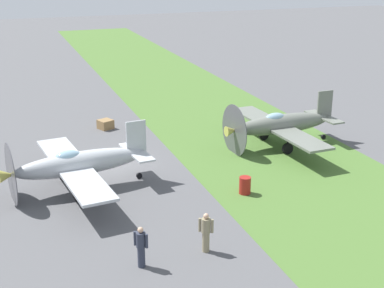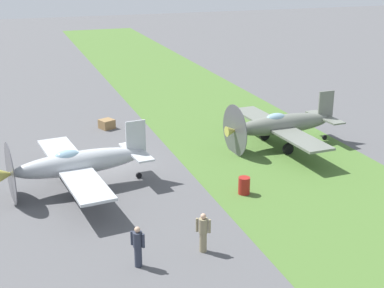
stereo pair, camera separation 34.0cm
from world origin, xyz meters
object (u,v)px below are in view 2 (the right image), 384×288
(ground_crew_chief, at_px, (203,232))
(ground_crew_mechanic, at_px, (138,246))
(airplane_lead, at_px, (77,163))
(fuel_drum, at_px, (244,186))
(supply_crate, at_px, (107,124))
(airplane_wingman, at_px, (281,125))

(ground_crew_chief, xyz_separation_m, ground_crew_mechanic, (-0.23, 2.80, 0.00))
(airplane_lead, bearing_deg, ground_crew_chief, -160.51)
(fuel_drum, height_order, supply_crate, fuel_drum)
(ground_crew_mechanic, bearing_deg, supply_crate, -52.44)
(airplane_lead, relative_size, airplane_wingman, 1.00)
(supply_crate, bearing_deg, fuel_drum, -161.07)
(fuel_drum, relative_size, supply_crate, 1.00)
(airplane_lead, height_order, airplane_wingman, airplane_wingman)
(airplane_lead, height_order, fuel_drum, airplane_lead)
(ground_crew_chief, distance_m, fuel_drum, 6.16)
(airplane_lead, distance_m, ground_crew_chief, 9.00)
(airplane_lead, relative_size, ground_crew_mechanic, 5.63)
(ground_crew_chief, bearing_deg, airplane_lead, -31.96)
(airplane_wingman, height_order, supply_crate, airplane_wingman)
(ground_crew_chief, bearing_deg, ground_crew_mechanic, 36.60)
(airplane_wingman, bearing_deg, fuel_drum, 135.36)
(airplane_wingman, bearing_deg, ground_crew_chief, 135.90)
(ground_crew_mechanic, bearing_deg, ground_crew_chief, -130.74)
(ground_crew_mechanic, relative_size, fuel_drum, 1.92)
(ground_crew_mechanic, bearing_deg, fuel_drum, -99.42)
(supply_crate, bearing_deg, airplane_wingman, -126.96)
(airplane_lead, distance_m, fuel_drum, 8.68)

